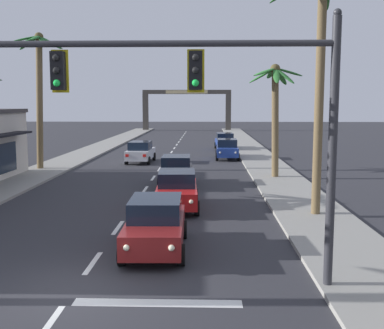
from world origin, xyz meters
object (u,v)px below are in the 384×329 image
Objects in this scene: sedan_fifth_in_queue at (176,170)px; sedan_parked_mid_kerb at (225,141)px; sedan_third_in_queue at (177,190)px; palm_right_second at (321,35)px; palm_left_third at (39,80)px; town_gateway_arch at (187,104)px; sedan_oncoming_far at (141,152)px; palm_right_third at (275,101)px; sedan_lead_at_stop_bar at (156,224)px; sedan_parked_nearest_kerb at (227,149)px; traffic_signal_mast at (201,95)px.

sedan_parked_mid_kerb is (3.62, 21.23, 0.00)m from sedan_fifth_in_queue.
palm_right_second reaches higher than sedan_third_in_queue.
sedan_fifth_in_queue and sedan_parked_mid_kerb have the same top height.
sedan_parked_mid_kerb is at bearing 95.24° from palm_right_second.
sedan_third_in_queue is at bearing 166.24° from palm_right_second.
palm_left_third is 49.86m from town_gateway_arch.
sedan_parked_mid_kerb is 0.47× the size of palm_left_third.
sedan_oncoming_far is (-3.91, 16.62, 0.00)m from sedan_third_in_queue.
palm_right_third is at bearing 57.59° from sedan_third_in_queue.
sedan_fifth_in_queue is at bearing 90.54° from sedan_lead_at_stop_bar.
sedan_parked_nearest_kerb is at bearing 102.83° from palm_right_third.
town_gateway_arch reaches higher than sedan_third_in_queue.
sedan_lead_at_stop_bar is at bearing -89.46° from sedan_fifth_in_queue.
palm_left_third reaches higher than palm_right_third.
sedan_lead_at_stop_bar is 10.14m from palm_right_second.
palm_right_second reaches higher than sedan_parked_mid_kerb.
traffic_signal_mast reaches higher than sedan_lead_at_stop_bar.
palm_left_third reaches higher than sedan_fifth_in_queue.
sedan_parked_mid_kerb is at bearing 56.59° from sedan_oncoming_far.
sedan_parked_nearest_kerb is 0.44× the size of palm_right_second.
palm_right_third is (2.30, -18.73, 3.98)m from sedan_parked_mid_kerb.
sedan_parked_mid_kerb is 29.67m from palm_right_second.
sedan_parked_mid_kerb is at bearing -81.20° from town_gateway_arch.
sedan_parked_nearest_kerb is (3.50, 13.12, 0.00)m from sedan_fifth_in_queue.
palm_right_second is (16.05, -13.45, 1.14)m from palm_left_third.
palm_left_third is (-11.38, 21.30, 1.37)m from traffic_signal_mast.
sedan_parked_mid_kerb is (7.11, 10.78, 0.00)m from sedan_oncoming_far.
sedan_lead_at_stop_bar is at bearing -142.37° from palm_right_second.
palm_right_third is at bearing -40.19° from sedan_oncoming_far.
sedan_parked_nearest_kerb is 11.60m from palm_right_third.
sedan_third_in_queue and sedan_parked_mid_kerb have the same top height.
palm_right_second is (4.66, 7.85, 2.51)m from traffic_signal_mast.
sedan_parked_mid_kerb is 21.10m from palm_left_third.
palm_right_second is (9.75, -18.05, 6.53)m from sedan_oncoming_far.
sedan_lead_at_stop_bar is 1.00× the size of sedan_fifth_in_queue.
sedan_lead_at_stop_bar is at bearing -92.83° from sedan_third_in_queue.
palm_left_third is (-6.30, -4.59, 5.39)m from sedan_oncoming_far.
palm_right_second is at bearing -84.76° from sedan_parked_mid_kerb.
sedan_third_in_queue and sedan_parked_nearest_kerb have the same top height.
palm_right_third is at bearing 68.62° from sedan_lead_at_stop_bar.
sedan_third_in_queue is 1.00× the size of sedan_fifth_in_queue.
sedan_parked_nearest_kerb is at bearing 86.19° from traffic_signal_mast.
town_gateway_arch is (-5.11, 41.89, 3.64)m from sedan_parked_nearest_kerb.
sedan_fifth_in_queue is 0.64× the size of palm_right_third.
sedan_oncoming_far is at bearing 108.48° from sedan_fifth_in_queue.
sedan_fifth_in_queue is 1.00× the size of sedan_oncoming_far.
town_gateway_arch is (-1.73, 67.34, 3.64)m from sedan_lead_at_stop_bar.
traffic_signal_mast is 1.48× the size of palm_right_third.
traffic_signal_mast is 16.04m from sedan_fifth_in_queue.
town_gateway_arch reaches higher than sedan_lead_at_stop_bar.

